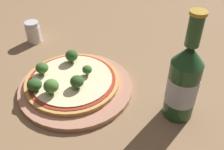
{
  "coord_description": "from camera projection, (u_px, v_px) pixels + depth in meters",
  "views": [
    {
      "loc": [
        0.24,
        -0.41,
        0.41
      ],
      "look_at": [
        0.07,
        -0.01,
        0.06
      ],
      "focal_mm": 42.0,
      "sensor_mm": 36.0,
      "label": 1
    }
  ],
  "objects": [
    {
      "name": "ground_plane",
      "position": [
        86.0,
        87.0,
        0.62
      ],
      "size": [
        3.0,
        3.0,
        0.0
      ],
      "primitive_type": "plane",
      "color": "#846647"
    },
    {
      "name": "broccoli_floret_4",
      "position": [
        77.0,
        82.0,
        0.57
      ],
      "size": [
        0.03,
        0.03,
        0.03
      ],
      "color": "#6B8E51",
      "rests_on": "pizza"
    },
    {
      "name": "beer_bottle",
      "position": [
        184.0,
        80.0,
        0.51
      ],
      "size": [
        0.06,
        0.06,
        0.23
      ],
      "color": "#234C28",
      "rests_on": "ground_plane"
    },
    {
      "name": "broccoli_floret_1",
      "position": [
        85.0,
        69.0,
        0.61
      ],
      "size": [
        0.02,
        0.02,
        0.03
      ],
      "color": "#6B8E51",
      "rests_on": "pizza"
    },
    {
      "name": "plate",
      "position": [
        76.0,
        87.0,
        0.61
      ],
      "size": [
        0.26,
        0.26,
        0.01
      ],
      "color": "tan",
      "rests_on": "ground_plane"
    },
    {
      "name": "broccoli_floret_3",
      "position": [
        51.0,
        86.0,
        0.55
      ],
      "size": [
        0.03,
        0.03,
        0.03
      ],
      "color": "#6B8E51",
      "rests_on": "pizza"
    },
    {
      "name": "pizza",
      "position": [
        72.0,
        81.0,
        0.61
      ],
      "size": [
        0.22,
        0.22,
        0.01
      ],
      "color": "tan",
      "rests_on": "plate"
    },
    {
      "name": "broccoli_floret_2",
      "position": [
        72.0,
        56.0,
        0.65
      ],
      "size": [
        0.03,
        0.03,
        0.03
      ],
      "color": "#6B8E51",
      "rests_on": "pizza"
    },
    {
      "name": "pepper_shaker",
      "position": [
        33.0,
        32.0,
        0.77
      ],
      "size": [
        0.04,
        0.04,
        0.06
      ],
      "color": "silver",
      "rests_on": "ground_plane"
    },
    {
      "name": "broccoli_floret_0",
      "position": [
        34.0,
        85.0,
        0.57
      ],
      "size": [
        0.03,
        0.03,
        0.03
      ],
      "color": "#6B8E51",
      "rests_on": "pizza"
    },
    {
      "name": "broccoli_floret_5",
      "position": [
        42.0,
        68.0,
        0.61
      ],
      "size": [
        0.03,
        0.03,
        0.03
      ],
      "color": "#6B8E51",
      "rests_on": "pizza"
    }
  ]
}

